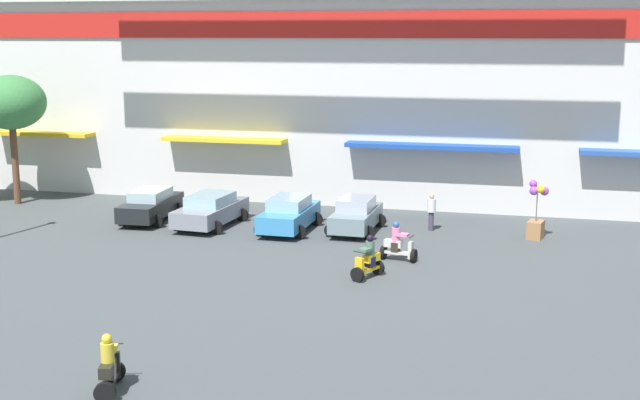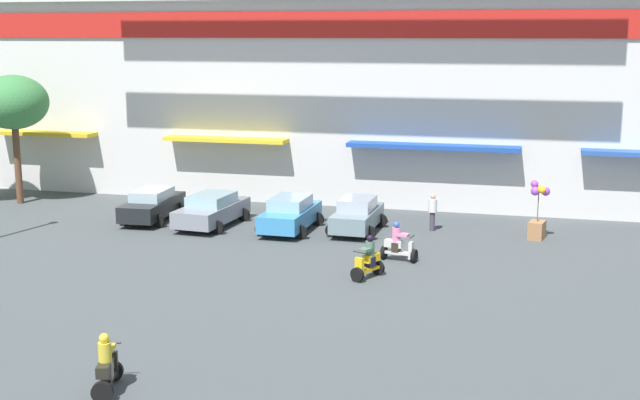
# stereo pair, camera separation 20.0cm
# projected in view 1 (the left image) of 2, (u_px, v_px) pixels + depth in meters

# --- Properties ---
(ground_plane) EXTENTS (128.00, 128.00, 0.00)m
(ground_plane) POSITION_uv_depth(u_px,v_px,m) (203.00, 315.00, 25.86)
(ground_plane) COLOR #42484A
(colonial_building) EXTENTS (41.39, 17.99, 21.31)m
(colonial_building) POSITION_uv_depth(u_px,v_px,m) (359.00, 17.00, 46.42)
(colonial_building) COLOR silver
(colonial_building) RESTS_ON ground
(plaza_tree_0) EXTENTS (3.45, 3.52, 6.51)m
(plaza_tree_0) POSITION_uv_depth(u_px,v_px,m) (11.00, 103.00, 41.59)
(plaza_tree_0) COLOR brown
(plaza_tree_0) RESTS_ON ground
(parked_car_0) EXTENTS (2.37, 4.37, 1.47)m
(parked_car_0) POSITION_uv_depth(u_px,v_px,m) (151.00, 205.00, 38.63)
(parked_car_0) COLOR black
(parked_car_0) RESTS_ON ground
(parked_car_1) EXTENTS (2.67, 4.55, 1.47)m
(parked_car_1) POSITION_uv_depth(u_px,v_px,m) (211.00, 210.00, 37.53)
(parked_car_1) COLOR gray
(parked_car_1) RESTS_ON ground
(parked_car_2) EXTENTS (2.37, 4.25, 1.52)m
(parked_car_2) POSITION_uv_depth(u_px,v_px,m) (289.00, 214.00, 36.61)
(parked_car_2) COLOR #3784BF
(parked_car_2) RESTS_ON ground
(parked_car_3) EXTENTS (2.26, 3.91, 1.52)m
(parked_car_3) POSITION_uv_depth(u_px,v_px,m) (356.00, 215.00, 36.40)
(parked_car_3) COLOR slate
(parked_car_3) RESTS_ON ground
(scooter_rider_0) EXTENTS (0.91, 1.50, 1.54)m
(scooter_rider_0) POSITION_uv_depth(u_px,v_px,m) (109.00, 368.00, 20.15)
(scooter_rider_0) COLOR black
(scooter_rider_0) RESTS_ON ground
(scooter_rider_2) EXTENTS (1.06, 1.44, 1.56)m
(scooter_rider_2) POSITION_uv_depth(u_px,v_px,m) (368.00, 260.00, 29.59)
(scooter_rider_2) COLOR black
(scooter_rider_2) RESTS_ON ground
(scooter_rider_3) EXTENTS (1.44, 0.75, 1.53)m
(scooter_rider_3) POSITION_uv_depth(u_px,v_px,m) (398.00, 245.00, 31.84)
(scooter_rider_3) COLOR black
(scooter_rider_3) RESTS_ON ground
(pedestrian_1) EXTENTS (0.40, 0.40, 1.65)m
(pedestrian_1) POSITION_uv_depth(u_px,v_px,m) (431.00, 210.00, 36.64)
(pedestrian_1) COLOR #433B4D
(pedestrian_1) RESTS_ON ground
(balloon_vendor_cart) EXTENTS (0.85, 1.00, 2.49)m
(balloon_vendor_cart) POSITION_uv_depth(u_px,v_px,m) (536.00, 216.00, 35.23)
(balloon_vendor_cart) COLOR #9F6E45
(balloon_vendor_cart) RESTS_ON ground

